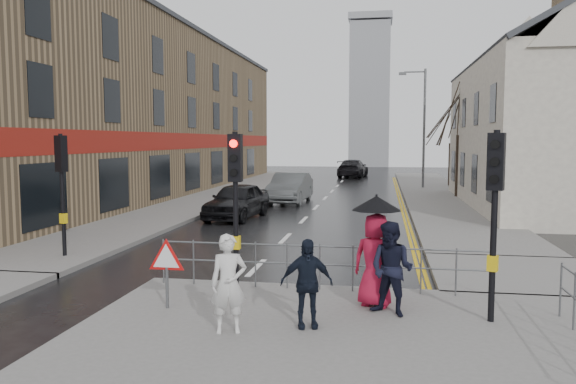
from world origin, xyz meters
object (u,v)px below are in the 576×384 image
(car_parked, at_px, (237,201))
(car_mid, at_px, (290,188))
(pedestrian_a, at_px, (229,284))
(pedestrian_with_umbrella, at_px, (376,248))
(pedestrian_b, at_px, (392,269))
(pedestrian_d, at_px, (307,283))

(car_parked, height_order, car_mid, car_mid)
(pedestrian_a, height_order, pedestrian_with_umbrella, pedestrian_with_umbrella)
(pedestrian_b, bearing_deg, pedestrian_with_umbrella, 145.89)
(pedestrian_a, height_order, car_mid, pedestrian_a)
(pedestrian_a, bearing_deg, pedestrian_with_umbrella, 22.40)
(pedestrian_d, height_order, car_mid, pedestrian_d)
(pedestrian_b, height_order, car_mid, pedestrian_b)
(pedestrian_a, relative_size, car_mid, 0.34)
(car_parked, relative_size, car_mid, 0.92)
(pedestrian_d, relative_size, car_parked, 0.34)
(pedestrian_b, height_order, car_parked, pedestrian_b)
(pedestrian_a, distance_m, pedestrian_with_umbrella, 3.09)
(pedestrian_b, xyz_separation_m, pedestrian_d, (-1.45, -0.91, -0.10))
(pedestrian_with_umbrella, distance_m, car_mid, 19.39)
(pedestrian_a, xyz_separation_m, pedestrian_b, (2.70, 1.40, 0.04))
(pedestrian_b, xyz_separation_m, car_mid, (-5.07, 19.31, -0.21))
(pedestrian_with_umbrella, bearing_deg, pedestrian_d, -128.76)
(car_mid, bearing_deg, car_parked, -98.87)
(car_parked, bearing_deg, pedestrian_d, -64.22)
(pedestrian_b, distance_m, car_mid, 19.96)
(pedestrian_with_umbrella, bearing_deg, car_parked, 115.92)
(car_mid, bearing_deg, pedestrian_b, -72.94)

